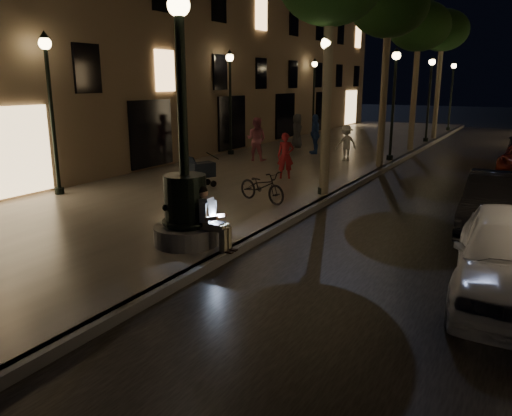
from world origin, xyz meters
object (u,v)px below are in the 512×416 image
Objects in this scene: seated_man_laptop at (210,216)px; bicycle at (262,186)px; pedestrian_red at (286,156)px; lamp_curb_d at (452,87)px; lamp_left_b at (230,89)px; lamp_left_c at (314,87)px; lamp_curb_b at (394,90)px; lamp_left_a at (50,94)px; tree_far at (443,31)px; lamp_curb_c at (430,88)px; pedestrian_pink at (256,139)px; lamp_curb_a at (325,94)px; pedestrian_dark at (297,131)px; fountain_lamppost at (185,198)px; stroller at (202,170)px; pedestrian_white at (346,143)px; tree_second at (389,7)px; car_second at (499,203)px; tree_third at (419,27)px; pedestrian_blue at (315,134)px.

seated_man_laptop is 4.28m from bicycle.
lamp_curb_d is at bearing 57.27° from pedestrian_red.
lamp_left_c is (0.00, 10.00, 0.00)m from lamp_left_b.
lamp_left_a is (-7.10, -12.00, 0.00)m from lamp_curb_b.
lamp_curb_c is (-0.08, -2.00, -3.20)m from tree_far.
tree_far reaches higher than pedestrian_pink.
pedestrian_pink reaches higher than bicycle.
lamp_curb_a is 1.00× the size of lamp_curb_d.
lamp_left_a reaches higher than pedestrian_dark.
fountain_lamppost is 5.92m from stroller.
tree_second is at bearing 107.67° from pedestrian_white.
car_second is 15.05m from pedestrian_dark.
fountain_lamppost reaches higher than lamp_left_b.
tree_second is 3.69m from lamp_curb_b.
lamp_curb_c is 2.96× the size of pedestrian_red.
lamp_curb_b is 6.12m from pedestrian_dark.
lamp_curb_b is 1.00× the size of lamp_left_b.
tree_third is 1.50× the size of lamp_curb_d.
fountain_lamppost is 4.21m from bicycle.
lamp_left_c is at bearing 180.00° from lamp_curb_c.
lamp_curb_a is 1.00× the size of lamp_left_b.
tree_second is 3.92× the size of pedestrian_pink.
lamp_curb_d is at bearing 128.96° from pedestrian_blue.
pedestrian_red is at bearing 35.94° from pedestrian_white.
tree_third is (-0.10, 6.00, -0.20)m from tree_second.
car_second is at bearing -11.29° from lamp_curb_a.
lamp_curb_b is 4.20× the size of stroller.
lamp_left_c is 1.13× the size of car_second.
lamp_curb_d is at bearing -143.78° from pedestrian_white.
pedestrian_red is at bearing -108.89° from lamp_curb_b.
pedestrian_red is (4.96, -14.24, -2.22)m from lamp_left_c.
lamp_left_c is 2.55× the size of pedestrian_pink.
fountain_lamppost is 11.68m from pedestrian_pink.
lamp_curb_b and lamp_left_c have the same top height.
pedestrian_blue is at bearing 32.18° from lamp_left_b.
lamp_left_b is (0.00, 10.00, 0.00)m from lamp_left_a.
lamp_curb_b is at bearing -130.70° from pedestrian_dark.
fountain_lamppost is at bearing -91.86° from tree_far.
stroller is 0.27× the size of car_second.
seated_man_laptop is 0.18× the size of tree_third.
pedestrian_white is (-1.63, -9.23, -2.26)m from lamp_curb_c.
tree_third reaches higher than lamp_curb_a.
pedestrian_white is (-6.62, 7.77, 0.28)m from car_second.
bicycle is at bearing 95.81° from fountain_lamppost.
fountain_lamppost reaches higher than stroller.
lamp_curb_d is at bearing -109.09° from pedestrian_pink.
pedestrian_red is (-2.24, -4.24, -5.32)m from tree_second.
pedestrian_dark is (-5.32, 15.87, 0.18)m from seated_man_laptop.
seated_man_laptop is 8.03m from pedestrian_red.
lamp_left_b is at bearing -95.77° from pedestrian_blue.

